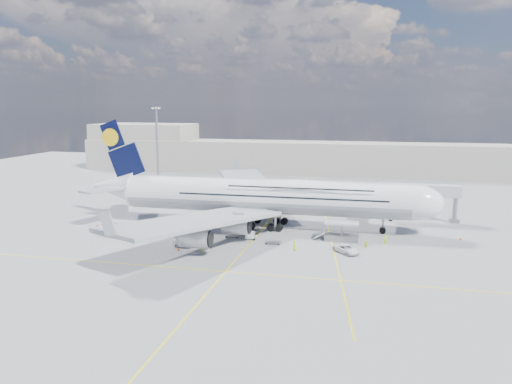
% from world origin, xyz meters
% --- Properties ---
extents(ground, '(300.00, 300.00, 0.00)m').
position_xyz_m(ground, '(0.00, 0.00, 0.00)').
color(ground, gray).
rests_on(ground, ground).
extents(taxi_line_main, '(0.25, 220.00, 0.01)m').
position_xyz_m(taxi_line_main, '(0.00, 0.00, 0.01)').
color(taxi_line_main, yellow).
rests_on(taxi_line_main, ground).
extents(taxi_line_cross, '(120.00, 0.25, 0.01)m').
position_xyz_m(taxi_line_cross, '(0.00, -20.00, 0.01)').
color(taxi_line_cross, yellow).
rests_on(taxi_line_cross, ground).
extents(taxi_line_diag, '(14.16, 99.06, 0.01)m').
position_xyz_m(taxi_line_diag, '(14.00, 10.00, 0.01)').
color(taxi_line_diag, yellow).
rests_on(taxi_line_diag, ground).
extents(airliner, '(77.26, 79.15, 23.71)m').
position_xyz_m(airliner, '(0.26, 10.00, 6.87)').
color(airliner, white).
rests_on(airliner, ground).
extents(jet_bridge, '(18.80, 12.10, 8.50)m').
position_xyz_m(jet_bridge, '(29.81, 20.94, 6.85)').
color(jet_bridge, '#B7B7BC').
rests_on(jet_bridge, ground).
extents(cargo_loader, '(8.53, 3.20, 3.67)m').
position_xyz_m(cargo_loader, '(16.82, 2.89, 1.25)').
color(cargo_loader, silver).
rests_on(cargo_loader, ground).
extents(light_mast, '(3.00, 0.70, 25.50)m').
position_xyz_m(light_mast, '(-40.00, 45.00, 13.21)').
color(light_mast, gray).
rests_on(light_mast, ground).
extents(terminal, '(180.00, 16.00, 12.00)m').
position_xyz_m(terminal, '(0.00, 95.00, 6.00)').
color(terminal, '#B2AD9E').
rests_on(terminal, ground).
extents(hangar, '(40.00, 22.00, 18.00)m').
position_xyz_m(hangar, '(-70.00, 100.00, 9.00)').
color(hangar, '#B2AD9E').
rests_on(hangar, ground).
extents(tree_line, '(160.00, 6.00, 8.00)m').
position_xyz_m(tree_line, '(40.00, 140.00, 4.00)').
color(tree_line, '#193814').
rests_on(tree_line, ground).
extents(dolly_row_a, '(3.23, 1.76, 2.03)m').
position_xyz_m(dolly_row_a, '(-20.28, -1.38, 1.09)').
color(dolly_row_a, gray).
rests_on(dolly_row_a, ground).
extents(dolly_row_b, '(2.85, 1.86, 0.39)m').
position_xyz_m(dolly_row_b, '(-10.26, -7.44, 0.30)').
color(dolly_row_b, gray).
rests_on(dolly_row_b, ground).
extents(dolly_row_c, '(2.88, 1.62, 0.41)m').
position_xyz_m(dolly_row_c, '(-4.46, 0.33, 0.32)').
color(dolly_row_c, gray).
rests_on(dolly_row_c, ground).
extents(dolly_back, '(3.78, 2.79, 0.50)m').
position_xyz_m(dolly_back, '(-26.34, 5.29, 0.38)').
color(dolly_back, gray).
rests_on(dolly_back, ground).
extents(dolly_nose_far, '(2.97, 1.60, 0.43)m').
position_xyz_m(dolly_nose_far, '(4.42, -2.73, 0.33)').
color(dolly_nose_far, gray).
rests_on(dolly_nose_far, ground).
extents(dolly_nose_near, '(2.83, 2.00, 1.62)m').
position_xyz_m(dolly_nose_near, '(-0.68, -0.67, 0.87)').
color(dolly_nose_near, gray).
rests_on(dolly_nose_near, ground).
extents(baggage_tug, '(2.69, 1.31, 1.66)m').
position_xyz_m(baggage_tug, '(-12.22, -8.14, 0.73)').
color(baggage_tug, white).
rests_on(baggage_tug, ground).
extents(catering_truck_inner, '(8.23, 5.01, 4.58)m').
position_xyz_m(catering_truck_inner, '(-13.68, 21.27, 2.16)').
color(catering_truck_inner, gray).
rests_on(catering_truck_inner, ground).
extents(catering_truck_outer, '(7.07, 4.54, 3.91)m').
position_xyz_m(catering_truck_outer, '(-8.55, 43.80, 1.82)').
color(catering_truck_outer, gray).
rests_on(catering_truck_outer, ground).
extents(service_van, '(5.54, 5.69, 1.51)m').
position_xyz_m(service_van, '(18.37, -5.59, 0.76)').
color(service_van, white).
rests_on(service_van, ground).
extents(crew_nose, '(0.77, 0.55, 1.97)m').
position_xyz_m(crew_nose, '(25.36, 1.42, 0.98)').
color(crew_nose, '#B7FF1A').
rests_on(crew_nose, ground).
extents(crew_loader, '(0.93, 0.94, 1.53)m').
position_xyz_m(crew_loader, '(21.71, -1.90, 0.77)').
color(crew_loader, '#E0FF1A').
rests_on(crew_loader, ground).
extents(crew_wing, '(0.81, 1.04, 1.65)m').
position_xyz_m(crew_wing, '(-9.24, -0.83, 0.83)').
color(crew_wing, '#D5EE19').
rests_on(crew_wing, ground).
extents(crew_van, '(0.96, 1.08, 1.85)m').
position_xyz_m(crew_van, '(9.08, -5.98, 0.93)').
color(crew_van, '#DBFF1A').
rests_on(crew_van, ground).
extents(crew_tug, '(1.24, 0.72, 1.91)m').
position_xyz_m(crew_tug, '(-7.02, -10.97, 0.96)').
color(crew_tug, '#B5F219').
rests_on(crew_tug, ground).
extents(cone_nose, '(0.44, 0.44, 0.56)m').
position_xyz_m(cone_nose, '(39.91, 8.45, 0.27)').
color(cone_nose, '#D94D0B').
rests_on(cone_nose, ground).
extents(cone_wing_left_inner, '(0.49, 0.49, 0.63)m').
position_xyz_m(cone_wing_left_inner, '(-5.61, 31.11, 0.30)').
color(cone_wing_left_inner, '#D94D0B').
rests_on(cone_wing_left_inner, ground).
extents(cone_wing_left_outer, '(0.49, 0.49, 0.62)m').
position_xyz_m(cone_wing_left_outer, '(-15.00, 40.45, 0.30)').
color(cone_wing_left_outer, '#D94D0B').
rests_on(cone_wing_left_outer, ground).
extents(cone_wing_right_inner, '(0.48, 0.48, 0.61)m').
position_xyz_m(cone_wing_right_inner, '(-8.74, -8.24, 0.29)').
color(cone_wing_right_inner, '#D94D0B').
rests_on(cone_wing_right_inner, ground).
extents(cone_wing_right_outer, '(0.46, 0.46, 0.59)m').
position_xyz_m(cone_wing_right_outer, '(-11.63, -10.78, 0.28)').
color(cone_wing_right_outer, '#D94D0B').
rests_on(cone_wing_right_outer, ground).
extents(cone_tail, '(0.44, 0.44, 0.56)m').
position_xyz_m(cone_tail, '(-35.66, 2.26, 0.27)').
color(cone_tail, '#D94D0B').
rests_on(cone_tail, ground).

